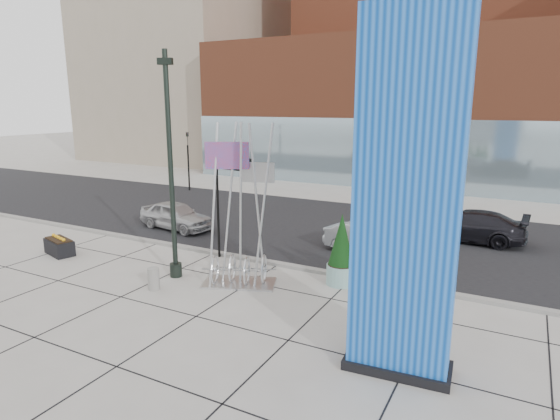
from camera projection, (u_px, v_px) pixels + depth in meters
The scene contains 19 objects.
ground at pixel (190, 298), 14.86m from camera, with size 160.00×160.00×0.00m, color #9E9991.
street_asphalt at pixel (316, 226), 23.48m from camera, with size 80.00×12.00×0.02m, color black.
curb_edge at pixel (255, 260), 18.30m from camera, with size 80.00×0.30×0.12m, color gray.
tower_podium at pixel (416, 111), 36.46m from camera, with size 34.00×10.00×11.00m, color brown.
tower_glass_front at pixel (399, 155), 32.99m from camera, with size 34.00×0.60×5.00m, color #8CA5B2.
building_beige_left at pixel (191, 3), 52.25m from camera, with size 18.00×20.00×34.00m, color gray.
blue_pylon at pixel (407, 208), 9.98m from camera, with size 2.47×1.25×7.97m.
lamp_post at pixel (172, 189), 16.01m from camera, with size 0.53×0.43×7.75m.
public_art_sculpture at pixel (239, 244), 15.67m from camera, with size 2.69×2.00×5.49m.
concrete_bollard at pixel (154, 279), 15.45m from camera, with size 0.38×0.38×0.74m, color gray.
overhead_street_sign at pixel (232, 172), 17.75m from camera, with size 1.92×0.50×4.07m.
round_planter_east at pixel (367, 253), 15.61m from camera, with size 0.97×0.97×2.42m.
round_planter_mid at pixel (384, 258), 15.35m from camera, with size 0.92×0.92×2.30m.
round_planter_west at pixel (341, 251), 15.76m from camera, with size 0.98×0.98×2.46m.
box_planter_north at pixel (59, 246), 19.06m from camera, with size 1.58×1.09×0.79m.
car_white_west at pixel (176, 216), 22.86m from camera, with size 1.59×3.95×1.35m, color silver.
car_silver_mid at pixel (373, 240), 18.78m from camera, with size 1.41×4.05×1.33m, color #ABAFB3.
car_dark_east at pixel (469, 226), 20.85m from camera, with size 1.95×4.78×1.39m, color black.
traffic_signal at pixel (188, 158), 32.75m from camera, with size 0.15×0.18×4.10m.
Camera 1 is at (9.01, -10.93, 6.02)m, focal length 30.00 mm.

